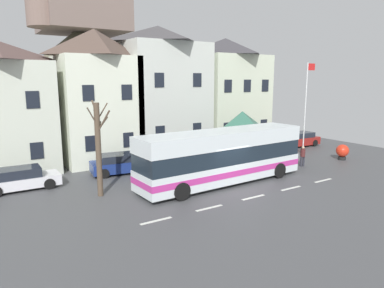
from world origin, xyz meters
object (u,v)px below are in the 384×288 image
Objects in this scene: parked_car_01 at (269,146)px; pedestrian_01 at (247,157)px; bus_shelter at (242,122)px; parked_car_03 at (298,139)px; townhouse_01 at (97,97)px; pedestrian_02 at (260,156)px; parked_car_02 at (120,164)px; hilltop_castle at (85,72)px; townhouse_00 at (1,107)px; bare_tree_00 at (99,147)px; townhouse_03 at (225,92)px; townhouse_02 at (159,90)px; pedestrian_03 at (303,155)px; transit_bus at (223,157)px; harbour_buoy at (342,151)px; parked_car_00 at (20,179)px; public_bench at (225,152)px; flagpole at (306,102)px; pedestrian_00 at (284,153)px.

parked_car_01 is 2.97× the size of pedestrian_01.
bus_shelter is 0.89× the size of parked_car_03.
townhouse_01 is 15.00m from parked_car_01.
pedestrian_02 is at bearing -79.34° from bus_shelter.
hilltop_castle is at bearing 85.86° from parked_car_02.
bus_shelter is (15.75, -7.28, -1.34)m from townhouse_00.
bare_tree_00 is (-2.71, -3.93, 2.11)m from parked_car_02.
townhouse_03 reaches higher than bare_tree_00.
hilltop_castle reaches higher than pedestrian_01.
bus_shelter is at bearing -4.68° from parked_car_02.
parked_car_01 is (7.90, -26.86, -6.70)m from hilltop_castle.
bare_tree_00 is (-8.56, -9.20, -2.66)m from townhouse_02.
townhouse_02 is (5.85, 0.89, 0.38)m from townhouse_01.
pedestrian_03 is (12.12, -9.92, -4.19)m from townhouse_01.
parked_car_02 is (-9.20, 2.02, -2.51)m from bus_shelter.
transit_bus is 12.12m from harbour_buoy.
bare_tree_00 reaches higher than pedestrian_01.
townhouse_00 is 5.91× the size of pedestrian_03.
townhouse_02 is 16.13m from harbour_buoy.
townhouse_02 reaches higher than townhouse_00.
bus_shelter is at bearing 15.63° from parked_car_03.
public_bench is (15.45, 0.22, -0.17)m from parked_car_00.
townhouse_00 is at bearing -9.26° from parked_car_03.
hilltop_castle reaches higher than transit_bus.
harbour_buoy is at bearing -13.37° from pedestrian_01.
flagpole is (6.19, 1.06, 3.67)m from pedestrian_02.
townhouse_02 reaches higher than parked_car_00.
bus_shelter is at bearing -118.31° from townhouse_03.
flagpole is (15.71, -2.65, 3.79)m from parked_car_02.
pedestrian_03 reaches higher than parked_car_01.
pedestrian_02 is (4.06, -29.74, -6.53)m from hilltop_castle.
parked_car_00 is 2.81× the size of pedestrian_02.
transit_bus reaches higher than pedestrian_03.
public_bench is at bearing 96.23° from pedestrian_02.
pedestrian_00 is at bearing -78.61° from hilltop_castle.
hilltop_castle reaches higher than parked_car_00.
bare_tree_00 reaches higher than parked_car_00.
bus_shelter is at bearing 136.85° from pedestrian_00.
public_bench is at bearing -18.83° from townhouse_00.
pedestrian_00 is at bearing 113.26° from pedestrian_03.
hilltop_castle is 27.42m from parked_car_02.
hilltop_castle is 2.90× the size of transit_bus.
townhouse_01 is at bearing 145.18° from bus_shelter.
townhouse_00 reaches higher than pedestrian_02.
parked_car_00 is 24.45m from parked_car_03.
parked_car_01 is at bearing 75.31° from pedestrian_03.
pedestrian_00 reaches higher than pedestrian_02.
public_bench is (3.27, -5.36, -4.96)m from townhouse_02.
pedestrian_01 reaches higher than parked_car_02.
parked_car_02 is at bearing 154.84° from pedestrian_01.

